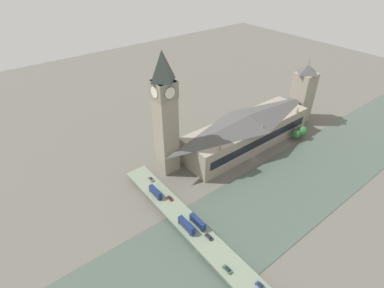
{
  "coord_description": "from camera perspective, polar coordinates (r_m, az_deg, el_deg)",
  "views": [
    {
      "loc": [
        -104.29,
        138.39,
        127.63
      ],
      "look_at": [
        22.07,
        39.27,
        17.9
      ],
      "focal_mm": 28.0,
      "sensor_mm": 36.0,
      "label": 1
    }
  ],
  "objects": [
    {
      "name": "clock_tower",
      "position": [
        179.83,
        -5.17,
        6.03
      ],
      "size": [
        12.86,
        12.86,
        80.05
      ],
      "color": "gray",
      "rests_on": "ground_plane"
    },
    {
      "name": "double_decker_bus_mid",
      "position": [
        160.24,
        1.07,
        -14.56
      ],
      "size": [
        10.89,
        2.5,
        4.61
      ],
      "color": "navy",
      "rests_on": "road_bridge"
    },
    {
      "name": "double_decker_bus_lead",
      "position": [
        158.64,
        -1.08,
        -15.18
      ],
      "size": [
        11.57,
        2.53,
        4.77
      ],
      "color": "navy",
      "rests_on": "road_bridge"
    },
    {
      "name": "tree_embankment_near",
      "position": [
        244.45,
        20.26,
        2.32
      ],
      "size": [
        7.85,
        7.85,
        10.48
      ],
      "color": "brown",
      "rests_on": "ground_plane"
    },
    {
      "name": "victoria_tower",
      "position": [
        263.39,
        20.26,
        9.01
      ],
      "size": [
        14.68,
        14.68,
        52.05
      ],
      "color": "gray",
      "rests_on": "ground_plane"
    },
    {
      "name": "road_bridge",
      "position": [
        156.84,
        2.61,
        -18.05
      ],
      "size": [
        141.07,
        13.03,
        4.34
      ],
      "color": "#5D6A59",
      "rests_on": "ground_plane"
    },
    {
      "name": "car_northbound_tail",
      "position": [
        146.91,
        6.75,
        -22.59
      ],
      "size": [
        4.8,
        1.82,
        1.43
      ],
      "color": "#2D5638",
      "rests_on": "road_bridge"
    },
    {
      "name": "double_decker_bus_rear",
      "position": [
        176.86,
        -6.98,
        -9.04
      ],
      "size": [
        10.42,
        2.6,
        4.61
      ],
      "color": "navy",
      "rests_on": "road_bridge"
    },
    {
      "name": "ground_plane",
      "position": [
        215.22,
        11.95,
        -2.9
      ],
      "size": [
        600.0,
        600.0,
        0.0
      ],
      "primitive_type": "plane",
      "color": "#605E56"
    },
    {
      "name": "car_southbound_lead",
      "position": [
        175.04,
        -4.24,
        -10.24
      ],
      "size": [
        4.33,
        1.78,
        1.42
      ],
      "color": "maroon",
      "rests_on": "road_bridge"
    },
    {
      "name": "tree_embankment_mid",
      "position": [
        241.54,
        19.23,
        1.83
      ],
      "size": [
        6.95,
        6.95,
        8.91
      ],
      "color": "brown",
      "rests_on": "ground_plane"
    },
    {
      "name": "car_southbound_tail",
      "position": [
        145.0,
        12.83,
        -24.76
      ],
      "size": [
        4.03,
        1.93,
        1.47
      ],
      "color": "navy",
      "rests_on": "road_bridge"
    },
    {
      "name": "river_water",
      "position": [
        201.12,
        19.03,
        -7.3
      ],
      "size": [
        54.54,
        360.0,
        0.3
      ],
      "primitive_type": "cube",
      "color": "#47564C",
      "rests_on": "ground_plane"
    },
    {
      "name": "car_northbound_mid",
      "position": [
        188.52,
        -7.81,
        -6.62
      ],
      "size": [
        4.8,
        1.82,
        1.37
      ],
      "color": "slate",
      "rests_on": "road_bridge"
    },
    {
      "name": "parliament_hall",
      "position": [
        222.12,
        10.49,
        2.54
      ],
      "size": [
        28.26,
        103.78,
        25.48
      ],
      "color": "gray",
      "rests_on": "ground_plane"
    },
    {
      "name": "car_southbound_mid",
      "position": [
        156.66,
        3.24,
        -17.22
      ],
      "size": [
        4.52,
        1.79,
        1.46
      ],
      "color": "black",
      "rests_on": "road_bridge"
    }
  ]
}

